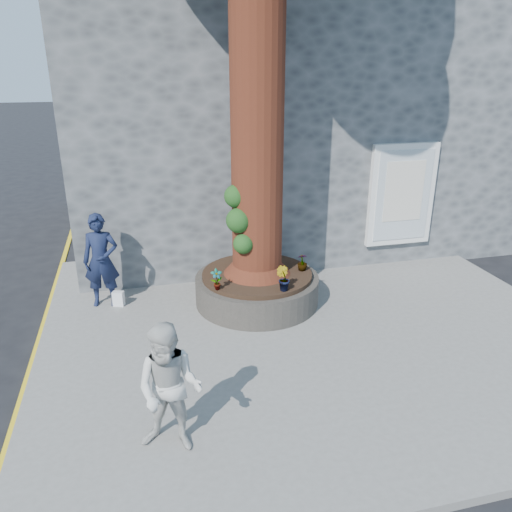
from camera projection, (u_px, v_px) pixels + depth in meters
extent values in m
plane|color=black|center=(238.00, 372.00, 7.53)|extent=(120.00, 120.00, 0.00)
cube|color=slate|center=(310.00, 325.00, 8.75)|extent=(9.00, 8.00, 0.12)
cube|color=yellow|center=(33.00, 363.00, 7.74)|extent=(0.10, 30.00, 0.01)
cube|color=#46494B|center=(271.00, 116.00, 13.52)|extent=(10.00, 8.00, 6.00)
cube|color=white|center=(402.00, 195.00, 10.73)|extent=(1.50, 0.12, 2.20)
cube|color=silver|center=(403.00, 196.00, 10.67)|extent=(1.25, 0.04, 1.95)
cube|color=silver|center=(404.00, 191.00, 10.62)|extent=(0.90, 0.02, 1.30)
cylinder|color=black|center=(257.00, 289.00, 9.38)|extent=(2.30, 2.30, 0.52)
cylinder|color=black|center=(257.00, 275.00, 9.27)|extent=(2.04, 2.04, 0.08)
cylinder|color=#471A11|center=(257.00, 55.00, 7.90)|extent=(0.90, 0.90, 7.50)
cone|color=#471A11|center=(257.00, 255.00, 9.13)|extent=(1.24, 1.24, 0.70)
sphere|color=#1D4416|center=(239.00, 220.00, 8.59)|extent=(0.44, 0.44, 0.44)
sphere|color=#1D4416|center=(243.00, 244.00, 8.66)|extent=(0.36, 0.36, 0.36)
sphere|color=#1D4416|center=(236.00, 196.00, 8.55)|extent=(0.40, 0.40, 0.40)
imported|color=#141C38|center=(101.00, 261.00, 9.07)|extent=(0.69, 0.49, 1.75)
imported|color=silver|center=(170.00, 389.00, 5.61)|extent=(0.96, 0.87, 1.61)
cube|color=white|center=(119.00, 299.00, 9.28)|extent=(0.23, 0.18, 0.28)
imported|color=gray|center=(217.00, 280.00, 8.49)|extent=(0.21, 0.15, 0.38)
imported|color=gray|center=(283.00, 279.00, 8.47)|extent=(0.33, 0.33, 0.43)
imported|color=gray|center=(302.00, 262.00, 9.30)|extent=(0.20, 0.20, 0.33)
imported|color=gray|center=(255.00, 271.00, 8.93)|extent=(0.34, 0.35, 0.30)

